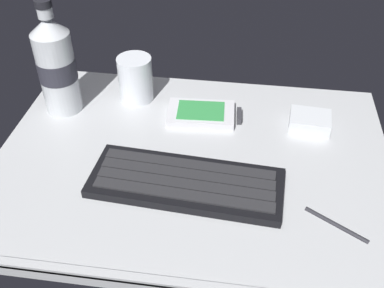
{
  "coord_description": "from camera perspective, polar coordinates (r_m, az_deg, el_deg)",
  "views": [
    {
      "loc": [
        7.75,
        -55.14,
        48.99
      ],
      "look_at": [
        0.0,
        0.0,
        3.0
      ],
      "focal_mm": 42.7,
      "sensor_mm": 36.0,
      "label": 1
    }
  ],
  "objects": [
    {
      "name": "keyboard",
      "position": [
        0.69,
        -0.57,
        -4.84
      ],
      "size": [
        29.65,
        12.85,
        1.7
      ],
      "color": "black",
      "rests_on": "ground_plane"
    },
    {
      "name": "charger_block",
      "position": [
        0.83,
        14.51,
        2.79
      ],
      "size": [
        7.43,
        6.15,
        2.4
      ],
      "primitive_type": "cube",
      "rotation": [
        0.0,
        0.0,
        -0.08
      ],
      "color": "silver",
      "rests_on": "ground_plane"
    },
    {
      "name": "stylus_pen",
      "position": [
        0.67,
        17.61,
        -9.44
      ],
      "size": [
        8.41,
        5.65,
        0.7
      ],
      "primitive_type": "cylinder",
      "rotation": [
        0.0,
        1.57,
        -0.56
      ],
      "color": "#26262B",
      "rests_on": "ground_plane"
    },
    {
      "name": "ground_plane",
      "position": [
        0.75,
        -0.02,
        -2.47
      ],
      "size": [
        64.0,
        48.0,
        2.8
      ],
      "color": "#B7BABC"
    },
    {
      "name": "juice_cup",
      "position": [
        0.87,
        -7.06,
        7.9
      ],
      "size": [
        6.4,
        6.4,
        8.5
      ],
      "color": "silver",
      "rests_on": "ground_plane"
    },
    {
      "name": "handheld_device",
      "position": [
        0.83,
        1.57,
        3.78
      ],
      "size": [
        13.11,
        8.29,
        1.5
      ],
      "color": "silver",
      "rests_on": "ground_plane"
    },
    {
      "name": "water_bottle",
      "position": [
        0.84,
        -16.6,
        9.41
      ],
      "size": [
        6.73,
        6.73,
        20.8
      ],
      "color": "silver",
      "rests_on": "ground_plane"
    }
  ]
}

